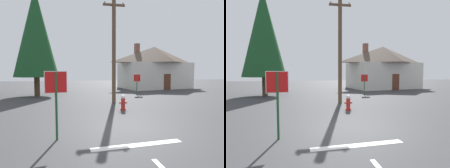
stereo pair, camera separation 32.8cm
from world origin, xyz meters
TOP-DOWN VIEW (x-y plane):
  - ground_plane at (0.00, 0.00)m, footprint 80.00×80.00m
  - lane_stop_bar at (-0.28, -1.69)m, footprint 3.08×0.50m
  - stop_sign_near at (-2.86, -0.69)m, footprint 0.74×0.15m
  - fire_hydrant at (0.65, 3.64)m, footprint 0.47×0.40m
  - utility_pole at (0.64, 6.28)m, footprint 1.60×0.28m
  - stop_sign_far at (3.95, 10.65)m, footprint 0.74×0.08m
  - house at (8.83, 17.46)m, footprint 10.41×7.80m
  - pine_tree_tall_left at (-5.68, 11.60)m, footprint 4.05×4.05m

SIDE VIEW (x-z plane):
  - ground_plane at x=0.00m, z-range -0.10..0.00m
  - lane_stop_bar at x=-0.28m, z-range 0.00..0.01m
  - fire_hydrant at x=0.65m, z-range -0.01..0.93m
  - stop_sign_far at x=3.95m, z-range 0.43..2.48m
  - stop_sign_near at x=-2.86m, z-range 0.51..2.87m
  - house at x=8.83m, z-range -0.11..6.08m
  - utility_pole at x=0.64m, z-range 0.17..7.88m
  - pine_tree_tall_left at x=-5.68m, z-range 0.89..11.01m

